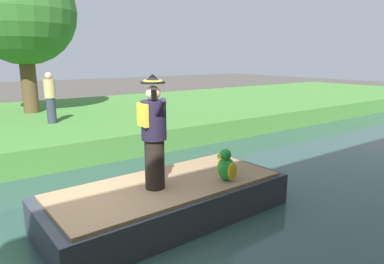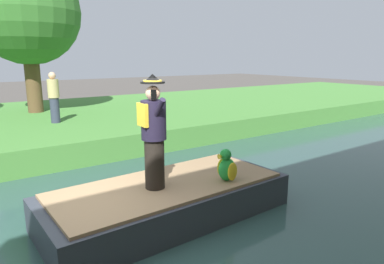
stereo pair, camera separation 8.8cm
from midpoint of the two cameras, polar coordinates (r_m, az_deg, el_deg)
name	(u,v)px [view 1 (the left image)]	position (r m, az deg, el deg)	size (l,w,h in m)	color
ground_plane	(97,244)	(5.75, -15.84, -17.46)	(80.00, 80.00, 0.00)	#4C4742
canal_water	(97,241)	(5.73, -15.87, -17.03)	(7.03, 48.00, 0.10)	#2D4C47
grass_bank_near	(8,130)	(13.35, -28.36, 0.32)	(9.51, 48.00, 0.76)	#478438
boat	(168,200)	(6.06, -4.42, -11.17)	(1.95, 4.26, 0.61)	#333842
person_pirate	(154,133)	(5.49, -6.81, -0.15)	(0.61, 0.42, 1.85)	black
parrot_plush	(227,167)	(6.00, 5.32, -5.77)	(0.36, 0.35, 0.57)	green
tree_broad	(22,12)	(14.35, -26.50, 17.33)	(3.77, 3.77, 5.53)	brown
person_bystander	(50,98)	(11.71, -22.61, 5.29)	(0.34, 0.34, 1.60)	#33384C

